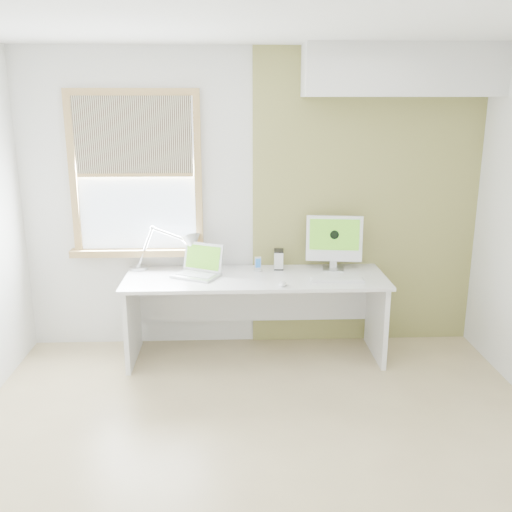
{
  "coord_description": "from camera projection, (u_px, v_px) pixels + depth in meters",
  "views": [
    {
      "loc": [
        -0.18,
        -3.17,
        2.15
      ],
      "look_at": [
        0.0,
        1.05,
        1.0
      ],
      "focal_mm": 39.83,
      "sensor_mm": 36.0,
      "label": 1
    }
  ],
  "objects": [
    {
      "name": "room",
      "position": [
        263.0,
        254.0,
        3.29
      ],
      "size": [
        4.04,
        3.54,
        2.64
      ],
      "color": "tan",
      "rests_on": "ground"
    },
    {
      "name": "window",
      "position": [
        136.0,
        175.0,
        4.84
      ],
      "size": [
        1.2,
        0.14,
        1.42
      ],
      "color": "#AB8449",
      "rests_on": "room"
    },
    {
      "name": "imac",
      "position": [
        334.0,
        240.0,
        4.92
      ],
      "size": [
        0.49,
        0.18,
        0.48
      ],
      "color": "silver",
      "rests_on": "desk"
    },
    {
      "name": "external_drive",
      "position": [
        279.0,
        259.0,
        4.98
      ],
      "size": [
        0.09,
        0.14,
        0.17
      ],
      "color": "silver",
      "rests_on": "desk"
    },
    {
      "name": "accent_wall",
      "position": [
        366.0,
        202.0,
        5.01
      ],
      "size": [
        2.0,
        0.02,
        2.6
      ],
      "primitive_type": "cube",
      "color": "#938F47",
      "rests_on": "room"
    },
    {
      "name": "desk",
      "position": [
        255.0,
        296.0,
        4.88
      ],
      "size": [
        2.2,
        0.7,
        0.73
      ],
      "color": "white",
      "rests_on": "room"
    },
    {
      "name": "desk_lamp",
      "position": [
        182.0,
        247.0,
        4.93
      ],
      "size": [
        0.69,
        0.28,
        0.39
      ],
      "color": "silver",
      "rests_on": "desk"
    },
    {
      "name": "laptop",
      "position": [
        199.0,
        268.0,
        4.8
      ],
      "size": [
        0.46,
        0.43,
        0.26
      ],
      "color": "silver",
      "rests_on": "desk"
    },
    {
      "name": "soffit",
      "position": [
        402.0,
        70.0,
        4.56
      ],
      "size": [
        1.6,
        0.4,
        0.42
      ],
      "primitive_type": "cube",
      "color": "white",
      "rests_on": "room"
    },
    {
      "name": "keyboard",
      "position": [
        337.0,
        280.0,
        4.65
      ],
      "size": [
        0.44,
        0.15,
        0.02
      ],
      "color": "white",
      "rests_on": "desk"
    },
    {
      "name": "phone_dock",
      "position": [
        258.0,
        267.0,
        4.91
      ],
      "size": [
        0.08,
        0.08,
        0.13
      ],
      "color": "silver",
      "rests_on": "desk"
    },
    {
      "name": "mouse",
      "position": [
        283.0,
        284.0,
        4.53
      ],
      "size": [
        0.09,
        0.12,
        0.03
      ],
      "primitive_type": "ellipsoid",
      "rotation": [
        0.0,
        0.0,
        -0.28
      ],
      "color": "white",
      "rests_on": "desk"
    }
  ]
}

